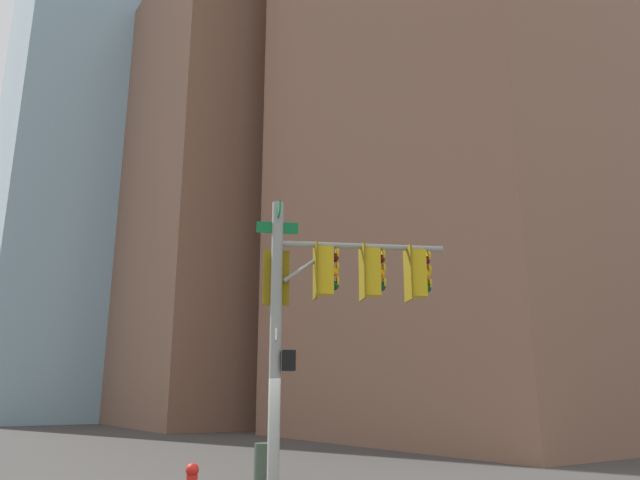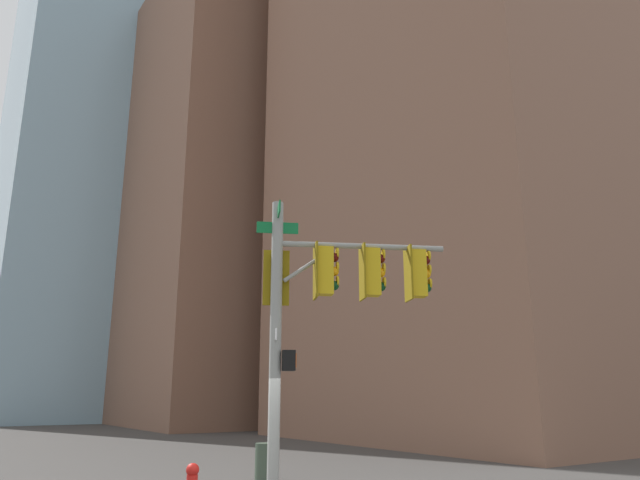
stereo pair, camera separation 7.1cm
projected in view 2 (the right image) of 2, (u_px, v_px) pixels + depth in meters
The scene contains 6 objects.
signal_pole_assembly at pixel (324, 296), 12.33m from camera, with size 3.65×2.21×6.13m.
litter_bin at pixel (266, 462), 15.63m from camera, with size 0.56×0.56×0.95m, color #384738.
building_brick_nearside at pixel (510, 41), 38.91m from camera, with size 25.71×18.79×49.03m, color #845B47.
building_brick_midblock at pixel (245, 199), 50.06m from camera, with size 17.23×17.57×36.17m, color #845B47.
building_glass_tower at pixel (180, 81), 69.23m from camera, with size 33.39×24.08×74.91m, color #8CB2C6.
building_brick_farside at pixel (520, 242), 69.88m from camera, with size 20.70×18.91×39.03m, color brown.
Camera 2 is at (-5.46, -10.47, 2.20)m, focal length 33.52 mm.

